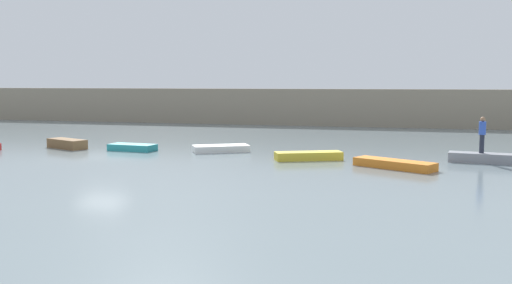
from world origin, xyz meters
TOP-DOWN VIEW (x-y plane):
  - ground_plane at (0.00, 0.00)m, footprint 120.00×120.00m
  - embankment_wall at (0.00, 23.28)m, footprint 80.00×1.20m
  - rowboat_brown at (-3.72, 2.61)m, footprint 2.85×1.97m
  - rowboat_teal at (0.44, 2.59)m, footprint 2.71×1.35m
  - rowboat_white at (5.39, 3.34)m, footprint 3.24×2.59m
  - rowboat_yellow at (10.58, 1.39)m, footprint 3.38×2.17m
  - rowboat_orange at (14.71, -0.28)m, footprint 3.73×2.68m
  - rowboat_grey at (18.66, 2.61)m, footprint 3.04×1.29m
  - person_blue_shirt at (18.66, 2.61)m, footprint 0.32×0.32m

SIDE VIEW (x-z plane):
  - ground_plane at x=0.00m, z-range 0.00..0.00m
  - rowboat_teal at x=0.44m, z-range 0.00..0.37m
  - rowboat_white at x=5.39m, z-range 0.00..0.37m
  - rowboat_orange at x=14.71m, z-range 0.00..0.37m
  - rowboat_yellow at x=10.58m, z-range 0.00..0.40m
  - rowboat_grey at x=18.66m, z-range 0.00..0.46m
  - rowboat_brown at x=-3.72m, z-range 0.00..0.53m
  - person_blue_shirt at x=18.66m, z-range 0.55..2.28m
  - embankment_wall at x=0.00m, z-range 0.00..3.21m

